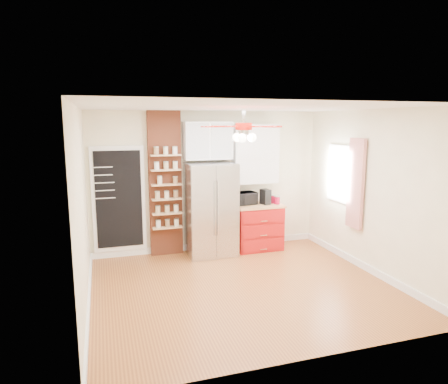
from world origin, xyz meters
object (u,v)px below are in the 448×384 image
object	(u,v)px
red_cabinet	(257,226)
coffee_maker	(265,197)
canister_left	(277,200)
pantry_jar_oats	(160,180)
fridge	(211,209)
toaster_oven	(244,198)
ceiling_fan	(244,127)

from	to	relation	value
red_cabinet	coffee_maker	xyz separation A→B (m)	(0.15, -0.03, 0.60)
canister_left	pantry_jar_oats	xyz separation A→B (m)	(-2.26, 0.17, 0.47)
fridge	coffee_maker	distance (m)	1.13
red_cabinet	toaster_oven	xyz separation A→B (m)	(-0.25, 0.07, 0.57)
fridge	toaster_oven	bearing A→B (deg)	9.34
toaster_oven	canister_left	xyz separation A→B (m)	(0.62, -0.15, -0.05)
ceiling_fan	coffee_maker	size ratio (longest dim) A/B	4.73
coffee_maker	canister_left	size ratio (longest dim) A/B	2.02
pantry_jar_oats	canister_left	bearing A→B (deg)	-4.40
fridge	red_cabinet	size ratio (longest dim) A/B	1.86
coffee_maker	toaster_oven	bearing A→B (deg)	151.24
red_cabinet	ceiling_fan	distance (m)	2.75
red_cabinet	fridge	bearing A→B (deg)	-177.05
ceiling_fan	coffee_maker	world-z (taller)	ceiling_fan
ceiling_fan	toaster_oven	bearing A→B (deg)	69.12
fridge	toaster_oven	size ratio (longest dim) A/B	3.96
fridge	pantry_jar_oats	distance (m)	1.09
coffee_maker	canister_left	xyz separation A→B (m)	(0.22, -0.06, -0.07)
toaster_oven	fridge	bearing A→B (deg)	178.38
red_cabinet	pantry_jar_oats	world-z (taller)	pantry_jar_oats
canister_left	pantry_jar_oats	world-z (taller)	pantry_jar_oats
fridge	ceiling_fan	xyz separation A→B (m)	(0.05, -1.63, 1.55)
red_cabinet	pantry_jar_oats	distance (m)	2.14
fridge	ceiling_fan	size ratio (longest dim) A/B	1.25
canister_left	red_cabinet	bearing A→B (deg)	166.92
red_cabinet	toaster_oven	bearing A→B (deg)	165.00
ceiling_fan	coffee_maker	distance (m)	2.40
coffee_maker	red_cabinet	bearing A→B (deg)	153.39
fridge	pantry_jar_oats	xyz separation A→B (m)	(-0.92, 0.14, 0.57)
ceiling_fan	coffee_maker	xyz separation A→B (m)	(1.07, 1.65, -1.38)
red_cabinet	pantry_jar_oats	xyz separation A→B (m)	(-1.89, 0.09, 0.99)
fridge	red_cabinet	xyz separation A→B (m)	(0.97, 0.05, -0.42)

